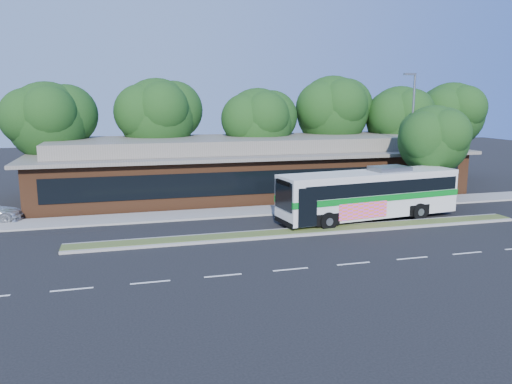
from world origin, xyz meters
TOP-DOWN VIEW (x-y plane):
  - ground at (0.00, 0.00)m, footprint 120.00×120.00m
  - median_strip at (0.00, 0.60)m, footprint 26.00×1.10m
  - sidewalk at (0.00, 6.40)m, footprint 44.00×2.60m
  - plaza_building at (0.00, 12.99)m, footprint 33.20×11.20m
  - lamp_post at (9.56, 6.00)m, footprint 0.93×0.18m
  - tree_bg_a at (-14.58, 15.14)m, footprint 6.47×5.80m
  - tree_bg_b at (-6.57, 16.14)m, footprint 6.69×6.00m
  - tree_bg_c at (1.40, 15.13)m, footprint 6.24×5.60m
  - tree_bg_d at (8.45, 16.15)m, footprint 6.91×6.20m
  - tree_bg_e at (14.42, 15.14)m, footprint 6.47×5.80m
  - tree_bg_f at (20.43, 16.14)m, footprint 6.69×6.00m
  - transit_bus at (4.64, 2.41)m, footprint 11.81×3.96m
  - sidewalk_tree at (11.21, 5.41)m, footprint 5.32×4.77m

SIDE VIEW (x-z plane):
  - ground at x=0.00m, z-range 0.00..0.00m
  - sidewalk at x=0.00m, z-range 0.00..0.12m
  - median_strip at x=0.00m, z-range 0.00..0.15m
  - transit_bus at x=4.64m, z-range 0.18..3.44m
  - plaza_building at x=0.00m, z-range -0.10..4.35m
  - sidewalk_tree at x=11.21m, z-range 1.19..8.13m
  - lamp_post at x=9.56m, z-range 0.37..9.44m
  - tree_bg_c at x=1.40m, z-range 1.46..9.72m
  - tree_bg_e at x=14.42m, z-range 1.49..10.00m
  - tree_bg_a at x=-14.58m, z-range 1.55..10.18m
  - tree_bg_f at x=20.43m, z-range 1.60..10.52m
  - tree_bg_b at x=-6.57m, z-range 1.64..10.64m
  - tree_bg_d at x=8.45m, z-range 1.73..11.10m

